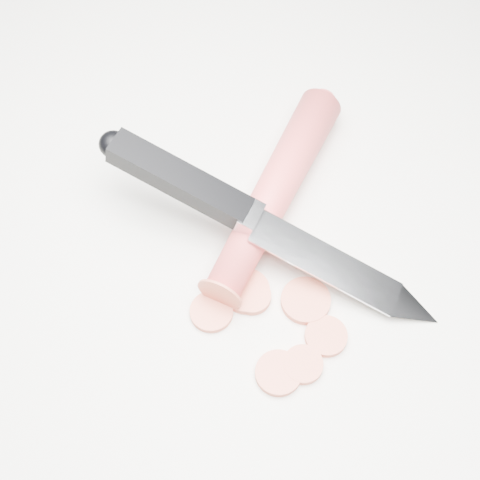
# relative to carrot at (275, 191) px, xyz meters

# --- Properties ---
(ground) EXTENTS (2.40, 2.40, 0.00)m
(ground) POSITION_rel_carrot_xyz_m (0.00, -0.05, -0.02)
(ground) COLOR silver
(ground) RESTS_ON ground
(carrot) EXTENTS (0.08, 0.21, 0.03)m
(carrot) POSITION_rel_carrot_xyz_m (0.00, 0.00, 0.00)
(carrot) COLOR #DB3D3F
(carrot) RESTS_ON ground
(carrot_slice_0) EXTENTS (0.03, 0.03, 0.01)m
(carrot_slice_0) POSITION_rel_carrot_xyz_m (-0.03, -0.11, -0.02)
(carrot_slice_0) COLOR #D55D43
(carrot_slice_0) RESTS_ON ground
(carrot_slice_1) EXTENTS (0.03, 0.03, 0.01)m
(carrot_slice_1) POSITION_rel_carrot_xyz_m (-0.00, -0.09, -0.02)
(carrot_slice_1) COLOR #D55D43
(carrot_slice_1) RESTS_ON ground
(carrot_slice_2) EXTENTS (0.04, 0.04, 0.01)m
(carrot_slice_2) POSITION_rel_carrot_xyz_m (0.04, -0.09, -0.02)
(carrot_slice_2) COLOR #D55D43
(carrot_slice_2) RESTS_ON ground
(carrot_slice_3) EXTENTS (0.03, 0.03, 0.01)m
(carrot_slice_3) POSITION_rel_carrot_xyz_m (0.04, -0.14, -0.02)
(carrot_slice_3) COLOR #D55D43
(carrot_slice_3) RESTS_ON ground
(carrot_slice_4) EXTENTS (0.03, 0.03, 0.01)m
(carrot_slice_4) POSITION_rel_carrot_xyz_m (0.03, -0.15, -0.02)
(carrot_slice_4) COLOR #D55D43
(carrot_slice_4) RESTS_ON ground
(carrot_slice_5) EXTENTS (0.04, 0.04, 0.01)m
(carrot_slice_5) POSITION_rel_carrot_xyz_m (-0.01, -0.09, -0.02)
(carrot_slice_5) COLOR #D55D43
(carrot_slice_5) RESTS_ON ground
(carrot_slice_6) EXTENTS (0.03, 0.03, 0.01)m
(carrot_slice_6) POSITION_rel_carrot_xyz_m (0.06, -0.11, -0.02)
(carrot_slice_6) COLOR #D55D43
(carrot_slice_6) RESTS_ON ground
(kitchen_knife) EXTENTS (0.29, 0.10, 0.08)m
(kitchen_knife) POSITION_rel_carrot_xyz_m (0.00, -0.04, 0.02)
(kitchen_knife) COLOR silver
(kitchen_knife) RESTS_ON ground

